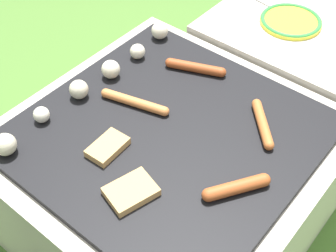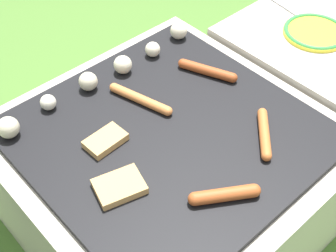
% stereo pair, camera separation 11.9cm
% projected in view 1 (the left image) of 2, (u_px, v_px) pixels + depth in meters
% --- Properties ---
extents(ground_plane, '(14.00, 14.00, 0.00)m').
position_uv_depth(ground_plane, '(168.00, 221.00, 1.51)').
color(ground_plane, '#47702D').
extents(grill, '(0.80, 0.80, 0.42)m').
position_uv_depth(grill, '(168.00, 182.00, 1.36)').
color(grill, '#B2AA9E').
rests_on(grill, ground_plane).
extents(side_ledge, '(0.46, 0.60, 0.42)m').
position_uv_depth(side_ledge, '(290.00, 78.00, 1.68)').
color(side_ledge, '#B2AA9E').
rests_on(side_ledge, ground_plane).
extents(sausage_front_center, '(0.15, 0.11, 0.03)m').
position_uv_depth(sausage_front_center, '(236.00, 187.00, 1.06)').
color(sausage_front_center, '#A34C23').
rests_on(sausage_front_center, grill).
extents(sausage_back_right, '(0.09, 0.17, 0.03)m').
position_uv_depth(sausage_back_right, '(195.00, 67.00, 1.36)').
color(sausage_back_right, '#93421E').
rests_on(sausage_back_right, grill).
extents(sausage_front_left, '(0.07, 0.20, 0.03)m').
position_uv_depth(sausage_front_left, '(135.00, 102.00, 1.26)').
color(sausage_front_left, '#C6753D').
rests_on(sausage_front_left, grill).
extents(sausage_mid_left, '(0.13, 0.13, 0.03)m').
position_uv_depth(sausage_mid_left, '(262.00, 124.00, 1.21)').
color(sausage_mid_left, '#B7602D').
rests_on(sausage_mid_left, grill).
extents(bread_slice_left, '(0.11, 0.07, 0.02)m').
position_uv_depth(bread_slice_left, '(108.00, 147.00, 1.15)').
color(bread_slice_left, tan).
rests_on(bread_slice_left, grill).
extents(bread_slice_right, '(0.13, 0.11, 0.02)m').
position_uv_depth(bread_slice_right, '(131.00, 191.00, 1.06)').
color(bread_slice_right, tan).
rests_on(bread_slice_right, grill).
extents(mushroom_row, '(0.66, 0.07, 0.06)m').
position_uv_depth(mushroom_row, '(92.00, 81.00, 1.30)').
color(mushroom_row, beige).
rests_on(mushroom_row, grill).
extents(plate_colorful, '(0.20, 0.20, 0.02)m').
position_uv_depth(plate_colorful, '(292.00, 21.00, 1.54)').
color(plate_colorful, yellow).
rests_on(plate_colorful, side_ledge).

